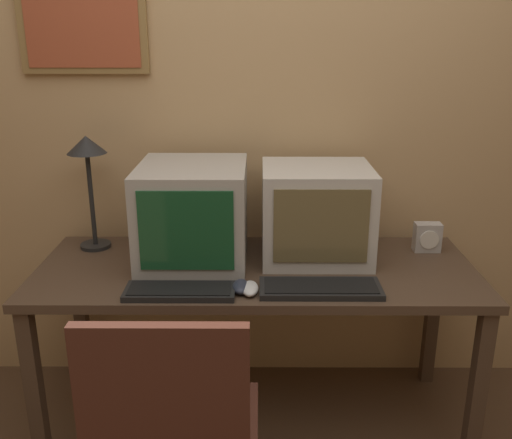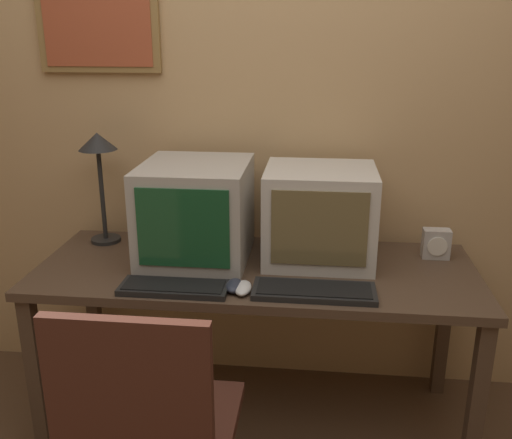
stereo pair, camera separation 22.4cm
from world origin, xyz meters
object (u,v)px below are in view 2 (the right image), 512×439
monitor_right (319,215)px  mouse_near_keyboard (243,288)px  keyboard_main (174,287)px  mouse_far_corner (234,286)px  keyboard_side (314,291)px  desk_lamp (99,157)px  desk_clock (436,244)px  monitor_left (196,212)px

monitor_right → mouse_near_keyboard: size_ratio=3.76×
keyboard_main → mouse_far_corner: bearing=6.5°
keyboard_side → mouse_near_keyboard: size_ratio=3.78×
keyboard_main → mouse_far_corner: mouse_far_corner is taller
keyboard_side → desk_lamp: 1.11m
desk_clock → keyboard_main: bearing=-156.8°
mouse_near_keyboard → mouse_far_corner: mouse_far_corner is taller
mouse_near_keyboard → desk_clock: (0.76, 0.42, 0.05)m
desk_lamp → mouse_far_corner: bearing=-34.3°
mouse_near_keyboard → monitor_right: bearing=53.2°
keyboard_main → desk_lamp: 0.74m
monitor_right → keyboard_main: (-0.52, -0.37, -0.18)m
monitor_right → mouse_far_corner: 0.49m
desk_clock → desk_lamp: size_ratio=0.25×
keyboard_side → desk_clock: bearing=39.0°
keyboard_side → mouse_far_corner: mouse_far_corner is taller
monitor_right → mouse_near_keyboard: 0.48m
keyboard_main → mouse_near_keyboard: (0.25, 0.01, 0.00)m
keyboard_main → mouse_far_corner: size_ratio=3.65×
monitor_left → mouse_near_keyboard: size_ratio=4.03×
mouse_near_keyboard → monitor_left: bearing=126.6°
keyboard_main → keyboard_side: bearing=3.0°
monitor_left → desk_lamp: desk_lamp is taller
monitor_right → mouse_near_keyboard: bearing=-126.8°
mouse_far_corner → desk_clock: size_ratio=0.88×
keyboard_side → desk_lamp: size_ratio=0.90×
keyboard_side → mouse_near_keyboard: mouse_near_keyboard is taller
monitor_left → desk_clock: bearing=5.9°
mouse_far_corner → desk_lamp: desk_lamp is taller
mouse_far_corner → desk_lamp: bearing=145.7°
keyboard_side → mouse_far_corner: size_ratio=4.07×
monitor_right → keyboard_main: 0.67m
keyboard_main → keyboard_side: (0.51, 0.03, 0.00)m
mouse_far_corner → keyboard_main: bearing=-173.5°
mouse_near_keyboard → desk_clock: bearing=29.0°
desk_clock → monitor_left: bearing=-174.1°
mouse_far_corner → monitor_left: bearing=123.5°
monitor_right → keyboard_side: size_ratio=0.99×
monitor_left → mouse_far_corner: size_ratio=4.34×
mouse_near_keyboard → desk_lamp: size_ratio=0.24×
mouse_near_keyboard → mouse_far_corner: size_ratio=1.08×
monitor_right → desk_clock: bearing=7.0°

